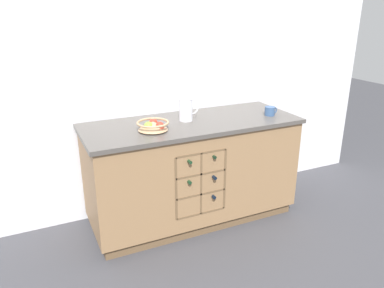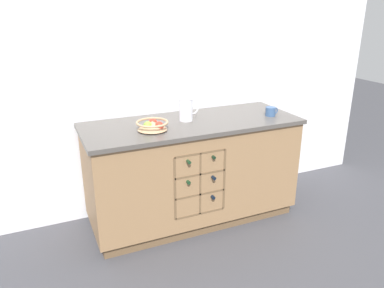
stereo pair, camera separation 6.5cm
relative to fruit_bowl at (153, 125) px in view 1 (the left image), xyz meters
The scene contains 6 objects.
ground_plane 1.04m from the fruit_bowl, 14.19° to the left, with size 14.00×14.00×0.00m, color #424247.
back_wall 0.70m from the fruit_bowl, 52.93° to the left, with size 4.40×0.06×2.55m, color white.
kitchen_island 0.63m from the fruit_bowl, 13.81° to the left, with size 1.84×0.73×0.92m.
fruit_bowl is the anchor object (origin of this frame).
white_pitcher 0.38m from the fruit_bowl, 22.75° to the left, with size 0.18×0.12×0.19m.
ceramic_mug 1.09m from the fruit_bowl, ahead, with size 0.12×0.09×0.08m.
Camera 1 is at (-1.28, -2.74, 1.83)m, focal length 35.00 mm.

